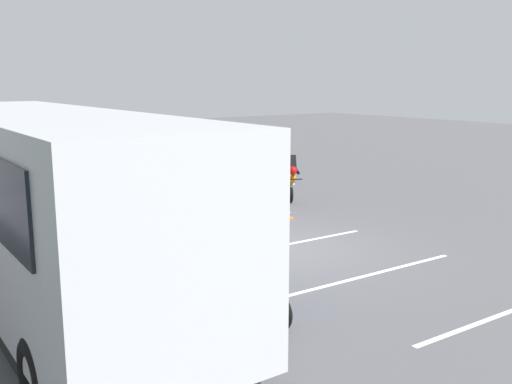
{
  "coord_description": "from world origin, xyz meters",
  "views": [
    {
      "loc": [
        -9.74,
        8.12,
        3.75
      ],
      "look_at": [
        1.25,
        -0.08,
        1.1
      ],
      "focal_mm": 40.75,
      "sensor_mm": 36.0,
      "label": 1
    }
  ],
  "objects": [
    {
      "name": "traffic_cone",
      "position": [
        2.27,
        -1.85,
        0.3
      ],
      "size": [
        0.34,
        0.34,
        0.63
      ],
      "color": "orange",
      "rests_on": "ground_plane"
    },
    {
      "name": "bay_line_d",
      "position": [
        2.85,
        -0.23,
        0.0
      ],
      "size": [
        0.31,
        4.41,
        0.01
      ],
      "color": "white",
      "rests_on": "ground_plane"
    },
    {
      "name": "parked_motorcycle_dark",
      "position": [
        0.47,
        3.12,
        0.48
      ],
      "size": [
        2.05,
        0.64,
        0.99
      ],
      "color": "black",
      "rests_on": "ground_plane"
    },
    {
      "name": "bay_line_c",
      "position": [
        0.23,
        -0.23,
        0.0
      ],
      "size": [
        0.31,
        4.4,
        0.01
      ],
      "color": "white",
      "rests_on": "ground_plane"
    },
    {
      "name": "bay_line_a",
      "position": [
        -5.0,
        -0.23,
        0.0
      ],
      "size": [
        0.28,
        3.86,
        0.01
      ],
      "color": "white",
      "rests_on": "ground_plane"
    },
    {
      "name": "spectator_left",
      "position": [
        -0.0,
        2.37,
        1.03
      ],
      "size": [
        0.57,
        0.33,
        1.73
      ],
      "color": "black",
      "rests_on": "ground_plane"
    },
    {
      "name": "bay_line_e",
      "position": [
        5.47,
        -0.23,
        0.0
      ],
      "size": [
        0.33,
        4.84,
        0.01
      ],
      "color": "white",
      "rests_on": "ground_plane"
    },
    {
      "name": "bay_line_b",
      "position": [
        -2.38,
        -0.23,
        0.0
      ],
      "size": [
        0.31,
        4.42,
        0.01
      ],
      "color": "white",
      "rests_on": "ground_plane"
    },
    {
      "name": "spectator_far_left",
      "position": [
        -0.95,
        2.56,
        1.03
      ],
      "size": [
        0.58,
        0.37,
        1.73
      ],
      "color": "black",
      "rests_on": "ground_plane"
    },
    {
      "name": "tour_bus",
      "position": [
        -0.02,
        5.26,
        1.64
      ],
      "size": [
        9.98,
        2.79,
        3.25
      ],
      "color": "#B7BABF",
      "rests_on": "ground_plane"
    },
    {
      "name": "spectator_centre",
      "position": [
        1.21,
        2.21,
        1.01
      ],
      "size": [
        0.57,
        0.32,
        1.7
      ],
      "color": "#473823",
      "rests_on": "ground_plane"
    },
    {
      "name": "ground_plane",
      "position": [
        0.0,
        0.0,
        0.0
      ],
      "size": [
        80.0,
        80.0,
        0.0
      ],
      "primitive_type": "plane",
      "color": "#4C4C51"
    },
    {
      "name": "parked_motorcycle_silver",
      "position": [
        -2.59,
        2.89,
        0.48
      ],
      "size": [
        2.05,
        0.58,
        0.99
      ],
      "color": "black",
      "rests_on": "ground_plane"
    },
    {
      "name": "stunt_motorcycle",
      "position": [
        3.94,
        -3.33,
        1.03
      ],
      "size": [
        1.8,
        1.16,
        1.77
      ],
      "color": "black",
      "rests_on": "ground_plane"
    }
  ]
}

